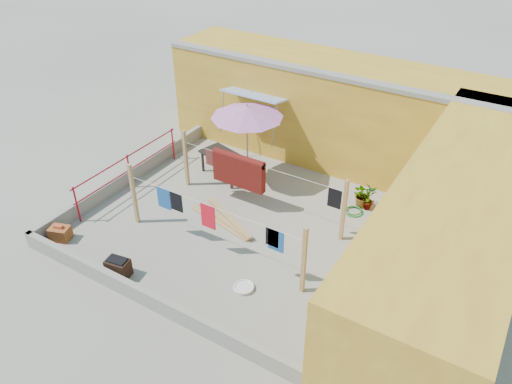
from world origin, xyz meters
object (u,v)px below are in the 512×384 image
(patio_umbrella, at_px, (247,112))
(white_basin, at_px, (244,287))
(brazier, at_px, (118,267))
(water_jug_b, at_px, (388,247))
(plant_back_a, at_px, (363,195))
(green_hose, at_px, (354,211))
(brick_stack, at_px, (60,233))
(outdoor_table, at_px, (224,157))
(water_jug_a, at_px, (390,242))

(patio_umbrella, distance_m, white_basin, 5.19)
(brazier, distance_m, water_jug_b, 6.61)
(patio_umbrella, xyz_separation_m, plant_back_a, (3.52, 0.55, -1.91))
(green_hose, xyz_separation_m, plant_back_a, (0.08, 0.44, 0.32))
(brazier, height_order, green_hose, brazier)
(brick_stack, height_order, plant_back_a, plant_back_a)
(patio_umbrella, bearing_deg, white_basin, -58.82)
(patio_umbrella, xyz_separation_m, brick_stack, (-2.58, -4.97, -2.07))
(green_hose, distance_m, plant_back_a, 0.55)
(patio_umbrella, height_order, brazier, patio_umbrella)
(patio_umbrella, xyz_separation_m, white_basin, (2.43, -4.02, -2.22))
(plant_back_a, bearing_deg, brazier, -123.90)
(patio_umbrella, bearing_deg, water_jug_b, -11.75)
(outdoor_table, relative_size, plant_back_a, 2.43)
(brazier, height_order, white_basin, brazier)
(outdoor_table, xyz_separation_m, water_jug_b, (5.53, -0.82, -0.53))
(water_jug_b, distance_m, plant_back_a, 2.02)
(patio_umbrella, height_order, white_basin, patio_umbrella)
(water_jug_b, relative_size, plant_back_a, 0.43)
(brazier, distance_m, plant_back_a, 6.89)
(brick_stack, xyz_separation_m, plant_back_a, (6.10, 5.52, 0.17))
(brick_stack, distance_m, green_hose, 7.88)
(white_basin, relative_size, green_hose, 0.93)
(water_jug_b, distance_m, green_hose, 1.75)
(white_basin, distance_m, plant_back_a, 4.70)
(white_basin, bearing_deg, green_hose, 76.26)
(brick_stack, xyz_separation_m, green_hose, (6.02, 5.08, -0.15))
(water_jug_a, distance_m, plant_back_a, 1.88)
(brick_stack, distance_m, brazier, 2.27)
(water_jug_b, xyz_separation_m, green_hose, (-1.36, 1.10, -0.10))
(green_hose, relative_size, plant_back_a, 0.74)
(water_jug_b, height_order, plant_back_a, plant_back_a)
(brazier, xyz_separation_m, water_jug_a, (5.12, 4.36, -0.10))
(green_hose, bearing_deg, brazier, -125.51)
(patio_umbrella, xyz_separation_m, brazier, (-0.33, -5.17, -2.02))
(brazier, relative_size, water_jug_b, 1.94)
(brick_stack, relative_size, brazier, 1.00)
(outdoor_table, bearing_deg, brazier, -85.39)
(outdoor_table, distance_m, plant_back_a, 4.32)
(outdoor_table, bearing_deg, white_basin, -50.54)
(white_basin, distance_m, water_jug_a, 3.98)
(patio_umbrella, bearing_deg, green_hose, 1.74)
(outdoor_table, relative_size, white_basin, 3.52)
(white_basin, xyz_separation_m, green_hose, (1.01, 4.12, -0.01))
(outdoor_table, relative_size, green_hose, 3.27)
(brick_stack, bearing_deg, water_jug_b, 28.31)
(brazier, relative_size, green_hose, 1.13)
(brick_stack, height_order, brazier, brazier)
(brick_stack, relative_size, white_basin, 1.22)
(patio_umbrella, height_order, green_hose, patio_umbrella)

